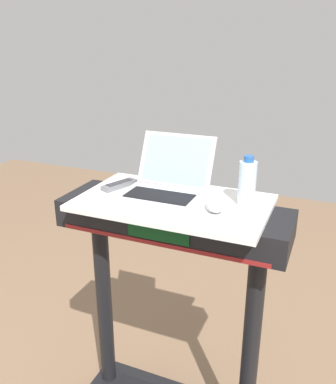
{
  "coord_description": "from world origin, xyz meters",
  "views": [
    {
      "loc": [
        0.54,
        -0.64,
        1.72
      ],
      "look_at": [
        0.0,
        0.65,
        1.2
      ],
      "focal_mm": 38.13,
      "sensor_mm": 36.0,
      "label": 1
    }
  ],
  "objects_px": {
    "computer_mouse": "(214,206)",
    "water_bottle": "(247,183)",
    "tv_remote": "(119,185)",
    "laptop": "(166,184)"
  },
  "relations": [
    {
      "from": "laptop",
      "to": "water_bottle",
      "type": "height_order",
      "value": "laptop"
    },
    {
      "from": "computer_mouse",
      "to": "water_bottle",
      "type": "relative_size",
      "value": 0.54
    },
    {
      "from": "tv_remote",
      "to": "water_bottle",
      "type": "bearing_deg",
      "value": 1.88
    },
    {
      "from": "water_bottle",
      "to": "tv_remote",
      "type": "bearing_deg",
      "value": -178.12
    },
    {
      "from": "computer_mouse",
      "to": "tv_remote",
      "type": "xyz_separation_m",
      "value": [
        -0.43,
        0.09,
        -0.01
      ]
    },
    {
      "from": "computer_mouse",
      "to": "water_bottle",
      "type": "distance_m",
      "value": 0.15
    },
    {
      "from": "laptop",
      "to": "tv_remote",
      "type": "height_order",
      "value": "laptop"
    },
    {
      "from": "computer_mouse",
      "to": "water_bottle",
      "type": "bearing_deg",
      "value": 17.44
    },
    {
      "from": "computer_mouse",
      "to": "tv_remote",
      "type": "bearing_deg",
      "value": 137.99
    },
    {
      "from": "laptop",
      "to": "computer_mouse",
      "type": "bearing_deg",
      "value": -24.36
    }
  ]
}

